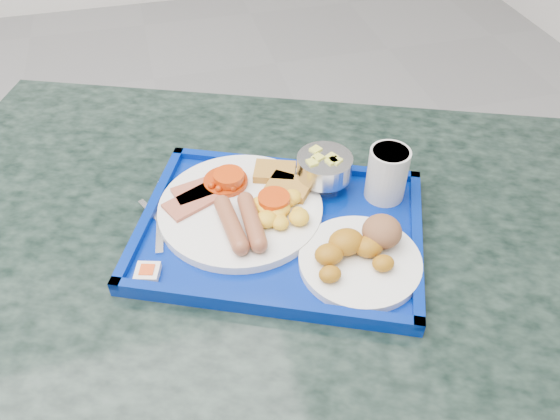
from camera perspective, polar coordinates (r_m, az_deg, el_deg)
name	(u,v)px	position (r m, az deg, el deg)	size (l,w,h in m)	color
table	(269,315)	(1.07, -1.11, -10.89)	(1.54, 1.30, 0.82)	gray
tray	(280,230)	(0.91, 0.00, -2.10)	(0.56, 0.50, 0.03)	navy
main_plate	(246,206)	(0.93, -3.61, 0.46)	(0.28, 0.28, 0.04)	white
bread_plate	(362,252)	(0.85, 8.53, -4.38)	(0.19, 0.19, 0.06)	white
fruit_bowl	(324,167)	(0.96, 4.65, 4.48)	(0.10, 0.10, 0.07)	#BCBCBF
juice_cup	(387,172)	(0.95, 11.15, 3.88)	(0.07, 0.07, 0.10)	silver
spoon	(172,196)	(0.98, -11.25, 1.44)	(0.09, 0.16, 0.01)	#BCBCBF
knife	(160,215)	(0.95, -12.38, -0.54)	(0.01, 0.18, 0.00)	#BCBCBF
jam_packet	(148,272)	(0.86, -13.67, -6.36)	(0.04, 0.04, 0.01)	white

